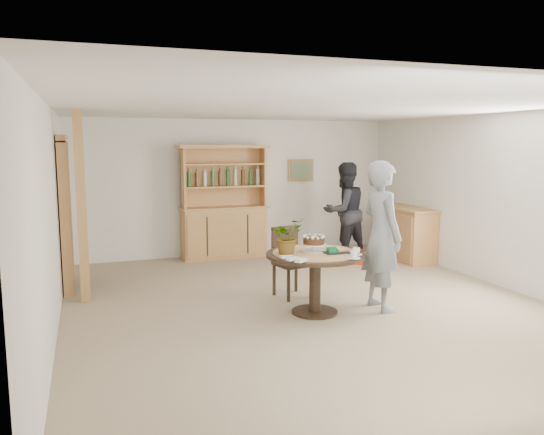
{
  "coord_description": "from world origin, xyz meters",
  "views": [
    {
      "loc": [
        -2.63,
        -6.02,
        2.07
      ],
      "look_at": [
        -0.22,
        0.82,
        1.05
      ],
      "focal_mm": 35.0,
      "sensor_mm": 36.0,
      "label": 1
    }
  ],
  "objects": [
    {
      "name": "ground",
      "position": [
        0.0,
        0.0,
        0.0
      ],
      "size": [
        7.0,
        7.0,
        0.0
      ],
      "primitive_type": "plane",
      "color": "tan",
      "rests_on": "ground"
    },
    {
      "name": "room_shell",
      "position": [
        0.0,
        0.01,
        1.74
      ],
      "size": [
        6.04,
        7.04,
        2.52
      ],
      "color": "white",
      "rests_on": "ground"
    },
    {
      "name": "doorway",
      "position": [
        -2.93,
        2.0,
        1.11
      ],
      "size": [
        0.13,
        1.1,
        2.18
      ],
      "color": "black",
      "rests_on": "ground"
    },
    {
      "name": "pine_post",
      "position": [
        -2.7,
        1.2,
        1.25
      ],
      "size": [
        0.12,
        0.12,
        2.5
      ],
      "primitive_type": "cube",
      "color": "tan",
      "rests_on": "ground"
    },
    {
      "name": "hutch",
      "position": [
        -0.3,
        3.24,
        0.69
      ],
      "size": [
        1.62,
        0.54,
        2.04
      ],
      "color": "tan",
      "rests_on": "ground"
    },
    {
      "name": "sideboard",
      "position": [
        2.74,
        2.0,
        0.47
      ],
      "size": [
        0.54,
        1.26,
        0.94
      ],
      "color": "tan",
      "rests_on": "ground"
    },
    {
      "name": "dining_table",
      "position": [
        -0.05,
        -0.26,
        0.6
      ],
      "size": [
        1.2,
        1.2,
        0.76
      ],
      "color": "black",
      "rests_on": "ground"
    },
    {
      "name": "dining_chair",
      "position": [
        -0.07,
        0.57,
        0.54
      ],
      "size": [
        0.5,
        0.5,
        0.95
      ],
      "rotation": [
        0.0,
        0.0,
        0.21
      ],
      "color": "black",
      "rests_on": "ground"
    },
    {
      "name": "birthday_cake",
      "position": [
        -0.05,
        -0.21,
        0.88
      ],
      "size": [
        0.3,
        0.3,
        0.2
      ],
      "color": "white",
      "rests_on": "dining_table"
    },
    {
      "name": "flower_vase",
      "position": [
        -0.4,
        -0.21,
        0.97
      ],
      "size": [
        0.47,
        0.44,
        0.42
      ],
      "primitive_type": "imported",
      "rotation": [
        0.0,
        0.0,
        0.35
      ],
      "color": "#3F7233",
      "rests_on": "dining_table"
    },
    {
      "name": "gift_tray",
      "position": [
        0.17,
        -0.39,
        0.79
      ],
      "size": [
        0.3,
        0.2,
        0.08
      ],
      "color": "black",
      "rests_on": "dining_table"
    },
    {
      "name": "coffee_cup_a",
      "position": [
        0.35,
        -0.54,
        0.8
      ],
      "size": [
        0.15,
        0.15,
        0.09
      ],
      "color": "white",
      "rests_on": "dining_table"
    },
    {
      "name": "coffee_cup_b",
      "position": [
        0.23,
        -0.71,
        0.79
      ],
      "size": [
        0.15,
        0.15,
        0.08
      ],
      "color": "white",
      "rests_on": "dining_table"
    },
    {
      "name": "napkins",
      "position": [
        -0.46,
        -0.58,
        0.77
      ],
      "size": [
        0.24,
        0.33,
        0.03
      ],
      "color": "white",
      "rests_on": "dining_table"
    },
    {
      "name": "teen_boy",
      "position": [
        0.8,
        -0.36,
        0.93
      ],
      "size": [
        0.47,
        0.69,
        1.86
      ],
      "primitive_type": "imported",
      "rotation": [
        0.0,
        0.0,
        1.61
      ],
      "color": "gray",
      "rests_on": "ground"
    },
    {
      "name": "adult_person",
      "position": [
        1.69,
        2.37,
        0.87
      ],
      "size": [
        0.95,
        0.79,
        1.74
      ],
      "primitive_type": "imported",
      "rotation": [
        0.0,
        0.0,
        3.32
      ],
      "color": "black",
      "rests_on": "ground"
    },
    {
      "name": "red_suitcase",
      "position": [
        1.65,
        2.1,
        0.1
      ],
      "size": [
        0.71,
        0.61,
        0.21
      ],
      "rotation": [
        0.0,
        0.0,
        -0.41
      ],
      "color": "red",
      "rests_on": "ground"
    }
  ]
}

